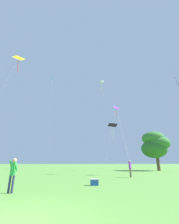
% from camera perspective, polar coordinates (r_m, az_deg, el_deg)
% --- Properties ---
extents(ground_plane, '(400.00, 400.00, 0.00)m').
position_cam_1_polar(ground_plane, '(5.70, -27.39, -32.20)').
color(ground_plane, '#5B933D').
extents(kite_yellow_diamond, '(4.53, 5.60, 24.62)m').
position_cam_1_polar(kite_yellow_diamond, '(38.63, -25.05, 16.46)').
color(kite_yellow_diamond, yellow).
rests_on(kite_yellow_diamond, ground_plane).
extents(kite_teal_box, '(2.23, 6.15, 30.25)m').
position_cam_1_polar(kite_teal_box, '(56.43, -13.81, 11.30)').
color(kite_teal_box, teal).
rests_on(kite_teal_box, ground_plane).
extents(kite_pink_low, '(4.36, 10.53, 15.63)m').
position_cam_1_polar(kite_pink_low, '(29.63, 30.13, 9.43)').
color(kite_pink_low, pink).
rests_on(kite_pink_low, ground_plane).
extents(kite_white_distant, '(4.67, 5.24, 28.15)m').
position_cam_1_polar(kite_white_distant, '(52.17, 4.38, 11.25)').
color(kite_white_distant, white).
rests_on(kite_white_distant, ground_plane).
extents(kite_purple_streamer, '(1.25, 8.20, 10.51)m').
position_cam_1_polar(kite_purple_streamer, '(24.78, 10.09, 0.25)').
color(kite_purple_streamer, purple).
rests_on(kite_purple_streamer, ground_plane).
extents(kite_black_large, '(4.95, 7.87, 11.30)m').
position_cam_1_polar(kite_black_large, '(38.93, 8.57, -5.62)').
color(kite_black_large, black).
rests_on(kite_black_large, ground_plane).
extents(person_with_spool, '(0.48, 0.48, 1.83)m').
position_cam_1_polar(person_with_spool, '(18.95, 14.81, -19.06)').
color(person_with_spool, '#665B4C').
rests_on(person_with_spool, ground_plane).
extents(person_far_back, '(0.58, 0.24, 1.79)m').
position_cam_1_polar(person_far_back, '(10.01, -26.55, -19.17)').
color(person_far_back, '#2D3351').
rests_on(person_far_back, ground_plane).
extents(tree_right_cluster, '(5.92, 5.31, 8.05)m').
position_cam_1_polar(tree_right_cluster, '(36.39, 23.13, -10.99)').
color(tree_right_cluster, brown).
rests_on(tree_right_cluster, ground_plane).
extents(picnic_cooler, '(0.60, 0.40, 0.44)m').
position_cam_1_polar(picnic_cooler, '(12.11, 1.82, -24.52)').
color(picnic_cooler, '#2351B2').
rests_on(picnic_cooler, ground_plane).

